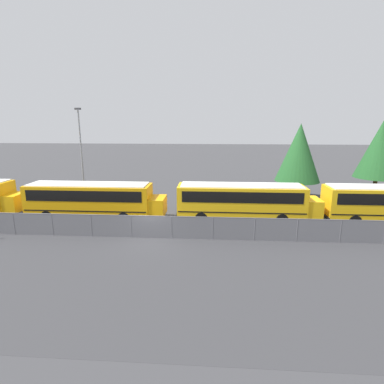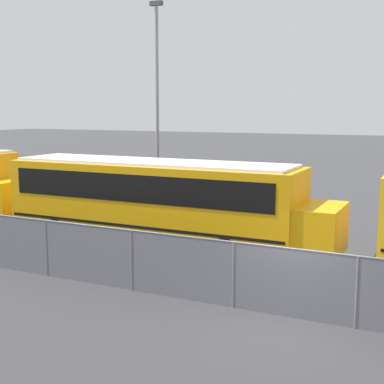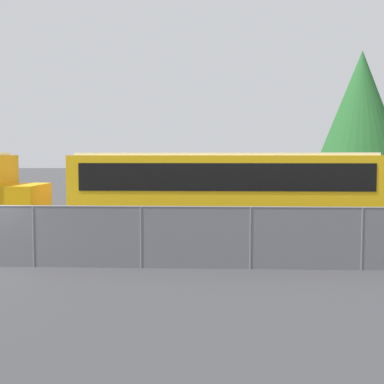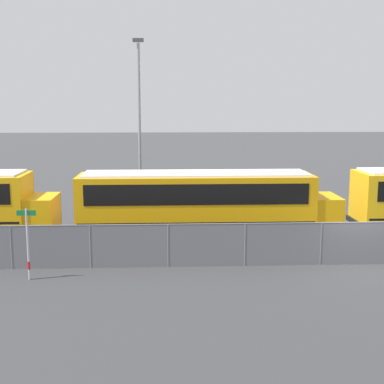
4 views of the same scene
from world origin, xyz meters
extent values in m
plane|color=#38383A|center=(0.00, 0.00, 0.00)|extent=(200.00, 200.00, 0.00)
cube|color=#9EA0A5|center=(0.00, 0.00, 0.88)|extent=(64.69, 0.03, 1.75)
cube|color=slate|center=(0.00, -0.01, 0.88)|extent=(64.69, 0.01, 1.75)
cylinder|color=slate|center=(0.00, 0.00, 1.75)|extent=(64.69, 0.05, 0.05)
cylinder|color=slate|center=(-13.86, 0.00, 0.88)|extent=(0.07, 0.07, 1.75)
cylinder|color=slate|center=(-10.78, 0.00, 0.88)|extent=(0.07, 0.07, 1.75)
cylinder|color=slate|center=(-7.70, 0.00, 0.88)|extent=(0.07, 0.07, 1.75)
cylinder|color=slate|center=(-4.62, 0.00, 0.88)|extent=(0.07, 0.07, 1.75)
cylinder|color=slate|center=(-1.54, 0.00, 0.88)|extent=(0.07, 0.07, 1.75)
cube|color=#EDA80F|center=(-13.69, 4.67, 1.33)|extent=(1.32, 2.39, 1.59)
cube|color=orange|center=(-6.39, 4.16, 1.86)|extent=(10.99, 2.60, 2.64)
cube|color=black|center=(-6.39, 4.16, 2.44)|extent=(10.11, 2.64, 0.95)
cube|color=black|center=(-6.39, 4.16, 1.12)|extent=(10.77, 2.63, 0.10)
cube|color=orange|center=(-0.24, 4.16, 1.33)|extent=(1.32, 2.39, 1.59)
cube|color=black|center=(-11.94, 4.16, 0.69)|extent=(0.12, 2.60, 0.24)
cube|color=silver|center=(-6.39, 4.16, 3.23)|extent=(10.44, 2.34, 0.10)
cylinder|color=black|center=(-2.99, 5.34, 0.54)|extent=(1.07, 0.28, 1.07)
cylinder|color=black|center=(-2.99, 2.99, 0.54)|extent=(1.07, 0.28, 1.07)
cylinder|color=black|center=(-9.80, 5.34, 0.54)|extent=(1.07, 0.28, 1.07)
cylinder|color=black|center=(-9.80, 2.99, 0.54)|extent=(1.07, 0.28, 1.07)
cube|color=black|center=(1.51, 4.60, 0.69)|extent=(0.12, 2.60, 0.24)
cylinder|color=#B7B7BC|center=(-12.87, -1.32, 1.34)|extent=(0.08, 0.08, 2.69)
cylinder|color=red|center=(-12.87, -1.32, 0.55)|extent=(0.09, 0.09, 0.30)
cube|color=#147238|center=(-12.87, -1.32, 2.54)|extent=(0.70, 0.02, 0.20)
cylinder|color=gray|center=(-9.27, 9.75, 4.88)|extent=(0.16, 0.16, 9.75)
cube|color=#47474C|center=(-9.27, 9.75, 9.90)|extent=(0.60, 0.24, 0.20)
camera|label=1|loc=(4.49, -21.07, 8.58)|focal=28.00mm
camera|label=2|loc=(3.29, -12.41, 5.09)|focal=50.00mm
camera|label=3|loc=(6.72, -14.86, 3.26)|focal=50.00mm
camera|label=4|loc=(-7.69, -20.64, 6.48)|focal=50.00mm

